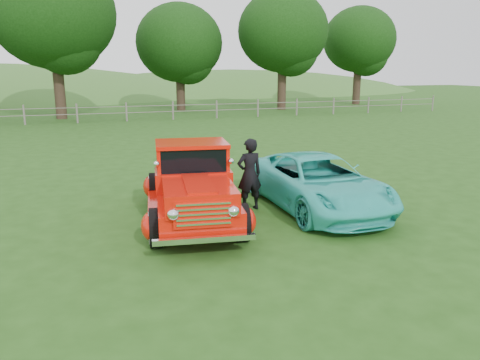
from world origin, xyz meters
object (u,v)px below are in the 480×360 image
object	(u,v)px
tree_near_west	(53,12)
tree_far_east	(359,40)
man	(249,174)
teal_sedan	(318,182)
red_pickup	(192,185)
tree_near_east	(179,43)
tree_mid_east	(283,31)

from	to	relation	value
tree_near_west	tree_far_east	distance (m)	26.49
man	teal_sedan	bearing A→B (deg)	158.59
tree_far_east	man	xyz separation A→B (m)	(-21.12, -28.62, -5.00)
red_pickup	teal_sedan	size ratio (longest dim) A/B	1.11
tree_near_east	tree_far_east	size ratio (longest dim) A/B	0.94
red_pickup	man	size ratio (longest dim) A/B	3.00
tree_near_east	tree_near_west	bearing A→B (deg)	-156.04
tree_far_east	red_pickup	xyz separation A→B (m)	(-22.59, -28.96, -5.06)
tree_near_west	teal_sedan	xyz separation A→B (m)	(6.45, -24.09, -6.15)
tree_near_west	man	xyz separation A→B (m)	(4.88, -23.62, -5.93)
tree_mid_east	red_pickup	world-z (taller)	tree_mid_east
tree_mid_east	teal_sedan	xyz separation A→B (m)	(-10.55, -26.09, -5.52)
tree_near_west	tree_near_east	size ratio (longest dim) A/B	1.25
tree_near_east	tree_far_east	world-z (taller)	tree_far_east
tree_near_west	tree_far_east	world-z (taller)	tree_near_west
red_pickup	man	distance (m)	1.51
tree_near_east	man	bearing A→B (deg)	-98.48
tree_near_west	man	bearing A→B (deg)	-78.32
teal_sedan	man	bearing A→B (deg)	163.00
tree_mid_east	man	size ratio (longest dim) A/B	5.46
tree_near_east	red_pickup	bearing A→B (deg)	-101.31
tree_mid_east	red_pickup	bearing A→B (deg)	-117.64
teal_sedan	red_pickup	bearing A→B (deg)	177.25
red_pickup	teal_sedan	world-z (taller)	red_pickup
tree_near_east	tree_mid_east	bearing A→B (deg)	-14.04
tree_near_west	teal_sedan	world-z (taller)	tree_near_west
red_pickup	teal_sedan	bearing A→B (deg)	5.59
tree_near_east	red_pickup	size ratio (longest dim) A/B	1.61
tree_near_west	tree_mid_east	size ratio (longest dim) A/B	1.10
tree_near_west	tree_far_east	bearing A→B (deg)	10.89
tree_near_west	red_pickup	distance (m)	24.93
red_pickup	tree_mid_east	bearing A→B (deg)	70.51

